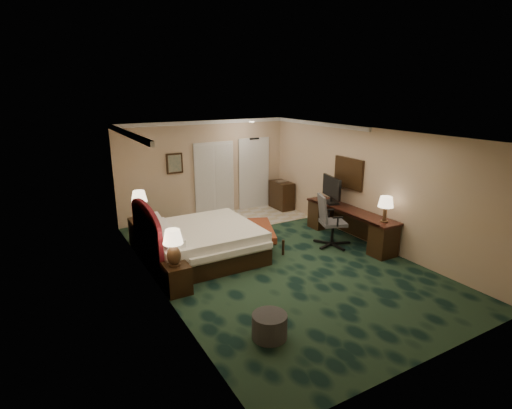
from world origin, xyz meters
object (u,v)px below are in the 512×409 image
tv (331,190)px  desk (349,225)px  bed (203,243)px  minibar (282,195)px  lamp_near (173,248)px  nightstand_near (177,278)px  ottoman (270,326)px  nightstand_far (142,232)px  bed_bench (261,237)px  desk_chair (333,220)px  lamp_far (140,205)px

tv → desk: bearing=-72.1°
bed → minibar: size_ratio=2.66×
desk → tv: tv is taller
bed → tv: bearing=-1.4°
lamp_near → minibar: lamp_near is taller
desk → tv: 0.98m
tv → nightstand_near: bearing=-152.6°
ottoman → minibar: (3.77, 5.44, 0.23)m
desk → ottoman: bearing=-147.1°
desk → lamp_near: bearing=-174.4°
nightstand_far → bed_bench: nightstand_far is taller
nightstand_near → minibar: (4.50, 3.45, 0.15)m
bed → desk: size_ratio=0.83×
nightstand_near → nightstand_far: bearing=89.1°
bed → minibar: (3.52, 2.29, 0.06)m
tv → desk_chair: tv is taller
nightstand_far → lamp_near: lamp_near is taller
nightstand_far → lamp_far: (-0.01, 0.01, 0.66)m
nightstand_far → tv: tv is taller
nightstand_far → desk_chair: 4.43m
lamp_far → minibar: 4.58m
desk_chair → desk: bearing=27.7°
desk → desk_chair: size_ratio=2.18×
bed → bed_bench: (1.41, -0.08, -0.11)m
lamp_far → nightstand_near: bearing=-90.8°
bed → minibar: 4.19m
bed_bench → nightstand_near: bearing=-132.8°
desk → bed_bench: bearing=162.5°
bed_bench → ottoman: bed_bench is taller
ottoman → tv: 4.88m
nightstand_near → bed_bench: size_ratio=0.37×
bed_bench → desk: bearing=5.3°
bed → nightstand_near: size_ratio=4.16×
bed_bench → lamp_near: bearing=-132.8°
nightstand_near → minibar: bearing=37.5°
bed → minibar: minibar is taller
nightstand_far → lamp_far: bearing=118.6°
desk_chair → minibar: desk_chair is taller
nightstand_far → minibar: (4.45, 0.90, 0.10)m
ottoman → tv: tv is taller
nightstand_near → bed_bench: 2.62m
lamp_near → minibar: bearing=37.4°
lamp_far → desk_chair: bearing=-29.8°
tv → ottoman: bearing=-126.6°
bed → nightstand_far: size_ratio=3.48×
nightstand_far → lamp_near: (-0.07, -2.56, 0.55)m
nightstand_near → ottoman: nightstand_near is taller
nightstand_far → lamp_near: size_ratio=0.96×
lamp_far → tv: size_ratio=0.77×
desk_chair → tv: bearing=74.9°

